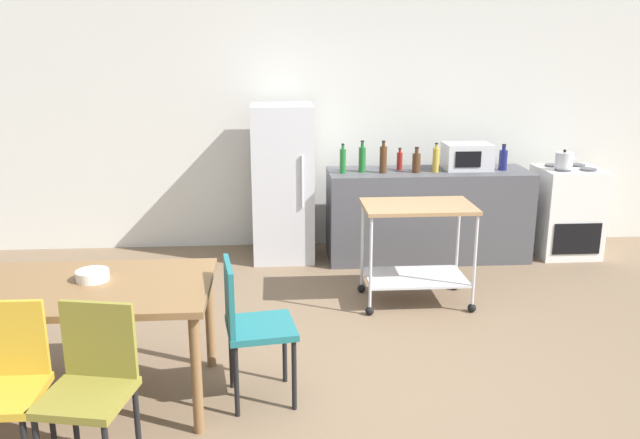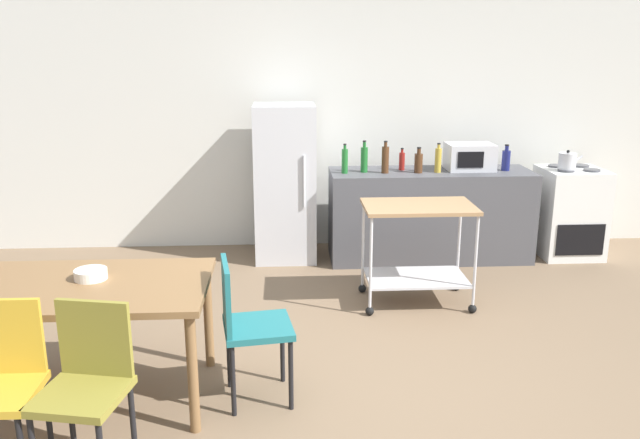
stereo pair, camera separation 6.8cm
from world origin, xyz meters
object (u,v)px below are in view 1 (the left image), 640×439
at_px(bottle_sparkling_water, 400,161).
at_px(bottle_wine, 416,162).
at_px(dining_table, 83,298).
at_px(fruit_bowl, 92,275).
at_px(kitchen_cart, 417,237).
at_px(bottle_olive_oil, 503,159).
at_px(bottle_soda, 362,159).
at_px(bottle_sesame_oil, 436,159).
at_px(chair_mustard, 3,380).
at_px(bottle_soy_sauce, 343,161).
at_px(bottle_hot_sauce, 383,159).
at_px(chair_teal, 250,321).
at_px(chair_olive, 91,382).
at_px(kettle, 564,160).
at_px(microwave, 467,156).
at_px(stove_oven, 566,211).
at_px(refrigerator, 283,183).

relative_size(bottle_sparkling_water, bottle_wine, 0.88).
bearing_deg(dining_table, fruit_bowl, 62.31).
xyz_separation_m(kitchen_cart, bottle_olive_oil, (1.10, 1.16, 0.43)).
bearing_deg(bottle_soda, bottle_sesame_oil, -4.09).
distance_m(chair_mustard, bottle_sesame_oil, 4.36).
xyz_separation_m(kitchen_cart, bottle_wine, (0.21, 1.09, 0.43)).
distance_m(bottle_soy_sauce, bottle_hot_sauce, 0.39).
height_order(kitchen_cart, bottle_sparkling_water, bottle_sparkling_water).
bearing_deg(chair_teal, chair_olive, 123.10).
distance_m(kitchen_cart, kettle, 2.06).
distance_m(kitchen_cart, bottle_soda, 1.28).
bearing_deg(kitchen_cart, bottle_hot_sauce, 95.80).
distance_m(chair_teal, bottle_wine, 3.03).
height_order(bottle_sparkling_water, microwave, microwave).
distance_m(dining_table, bottle_sesame_oil, 3.71).
bearing_deg(chair_olive, microwave, 61.51).
bearing_deg(bottle_soda, bottle_soy_sauce, -166.97).
distance_m(chair_teal, stove_oven, 4.12).
xyz_separation_m(dining_table, chair_olive, (0.23, -0.72, -0.15)).
bearing_deg(chair_teal, stove_oven, -58.20).
bearing_deg(chair_mustard, refrigerator, 67.42).
distance_m(bottle_soy_sauce, bottle_soda, 0.20).
bearing_deg(stove_oven, chair_teal, -139.76).
height_order(stove_oven, kettle, kettle).
height_order(bottle_soda, fruit_bowl, bottle_soda).
height_order(bottle_sesame_oil, kettle, bottle_sesame_oil).
height_order(bottle_soda, bottle_hot_sauce, bottle_hot_sauce).
height_order(dining_table, chair_mustard, chair_mustard).
bearing_deg(bottle_soda, fruit_bowl, -128.22).
xyz_separation_m(chair_mustard, kitchen_cart, (2.51, 2.09, 0.05)).
xyz_separation_m(chair_mustard, refrigerator, (1.43, 3.36, 0.26)).
bearing_deg(chair_teal, kitchen_cart, -50.59).
relative_size(chair_mustard, bottle_sparkling_water, 4.04).
xyz_separation_m(bottle_soy_sauce, bottle_hot_sauce, (0.39, -0.01, 0.01)).
bearing_deg(bottle_sesame_oil, stove_oven, 3.76).
xyz_separation_m(bottle_soy_sauce, fruit_bowl, (-1.76, -2.43, -0.24)).
height_order(stove_oven, fruit_bowl, stove_oven).
bearing_deg(bottle_wine, bottle_soy_sauce, 178.77).
bearing_deg(chair_mustard, kitchen_cart, 40.18).
relative_size(chair_teal, stove_oven, 0.97).
height_order(bottle_soy_sauce, bottle_olive_oil, bottle_soy_sauce).
bearing_deg(dining_table, chair_olive, -72.65).
distance_m(chair_olive, bottle_wine, 3.98).
distance_m(bottle_soy_sauce, bottle_sesame_oil, 0.91).
height_order(chair_mustard, bottle_hot_sauce, bottle_hot_sauce).
height_order(kitchen_cart, fruit_bowl, kitchen_cart).
bearing_deg(bottle_sparkling_water, bottle_hot_sauce, -142.04).
xyz_separation_m(bottle_hot_sauce, kettle, (1.81, -0.00, -0.03)).
relative_size(chair_teal, bottle_soy_sauce, 3.10).
xyz_separation_m(dining_table, bottle_wine, (2.52, 2.50, 0.33)).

